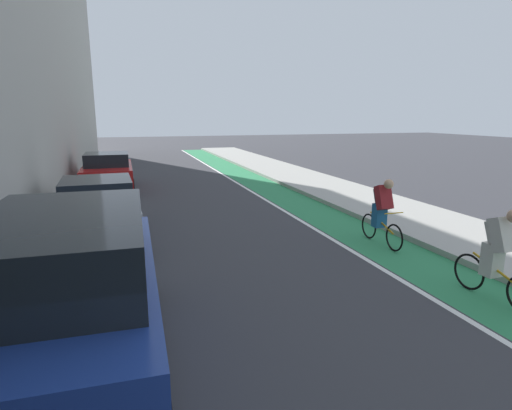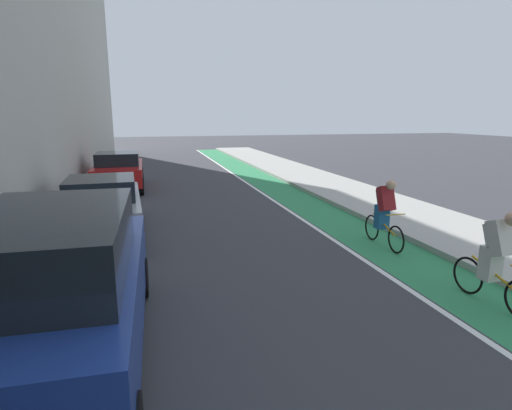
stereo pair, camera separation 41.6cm
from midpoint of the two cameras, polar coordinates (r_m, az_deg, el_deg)
name	(u,v)px [view 2 (the right image)]	position (r m, az deg, el deg)	size (l,w,h in m)	color
ground_plane	(212,211)	(13.41, -5.20, -0.81)	(96.11, 96.11, 0.00)	#38383D
bike_lane_paint	(289,195)	(16.14, 5.23, 1.43)	(1.60, 43.69, 0.00)	#2D8451
lane_divider_stripe	(266,196)	(15.86, 2.17, 1.28)	(0.12, 43.69, 0.00)	white
sidewalk_right	(343,190)	(17.04, 12.49, 2.00)	(2.98, 43.69, 0.14)	#A8A59E
parked_suv_blue	(57,289)	(5.43, -23.66, -10.46)	(2.07, 4.74, 1.98)	navy
parked_sedan_silver	(103,206)	(10.98, -19.23, -0.19)	(1.98, 4.33, 1.53)	#9EA0A8
parked_sedan_red	(119,170)	(18.01, -17.67, 4.56)	(1.95, 4.31, 1.53)	red
cyclist_mid	(496,256)	(7.73, 31.42, -5.94)	(0.48, 1.69, 1.60)	black
cyclist_trailing	(384,211)	(10.14, 18.30, -0.77)	(0.48, 1.68, 1.59)	black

